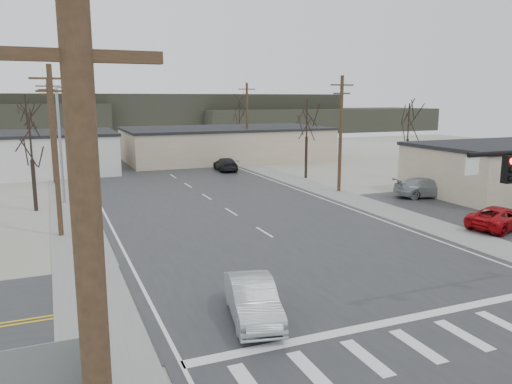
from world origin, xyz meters
The scene contains 28 objects.
ground centered at (0.00, 0.00, 0.00)m, with size 140.00×140.00×0.00m, color beige.
main_road centered at (0.00, 15.00, 0.02)m, with size 18.00×110.00×0.05m, color #2A2A2D.
cross_road centered at (0.00, 0.00, 0.02)m, with size 90.00×10.00×0.04m, color #2A2A2D.
sidewalk_left centered at (-10.60, 20.00, 0.03)m, with size 3.00×90.00×0.06m, color gray.
sidewalk_right centered at (10.60, 20.00, 0.03)m, with size 3.00×90.00×0.06m, color gray.
fire_hydrant centered at (-10.20, 8.00, 0.45)m, with size 0.24×0.24×0.87m.
building_left_far centered at (-16.00, 40.00, 2.26)m, with size 22.30×12.30×4.50m.
building_right_far centered at (10.00, 44.00, 2.15)m, with size 26.30×14.30×4.30m.
building_lot centered at (24.00, 12.00, 2.16)m, with size 14.30×10.30×4.30m.
upole_left_a centered at (-11.50, -14.00, 5.22)m, with size 2.20×0.30×10.00m.
upole_left_b centered at (-11.50, 12.00, 5.22)m, with size 2.20×0.30×10.00m.
upole_left_c centered at (-11.50, 32.00, 5.22)m, with size 2.20×0.30×10.00m.
upole_left_d centered at (-11.50, 52.00, 5.22)m, with size 2.20×0.30×10.00m.
upole_right_a centered at (11.50, 18.00, 5.22)m, with size 2.20×0.30×10.00m.
upole_right_b centered at (11.50, 40.00, 5.22)m, with size 2.20×0.30×10.00m.
streetlight_main centered at (-10.80, 22.00, 5.09)m, with size 2.40×0.25×9.00m.
tree_left_near centered at (-13.00, 20.00, 5.23)m, with size 3.30×3.30×7.35m.
tree_right_mid centered at (12.50, 26.00, 5.93)m, with size 3.74×3.74×8.33m.
tree_left_far centered at (-14.00, 46.00, 6.28)m, with size 3.96×3.96×8.82m.
tree_right_far centered at (15.00, 52.00, 5.58)m, with size 3.52×3.52×7.84m.
tree_lot centered at (22.00, 22.00, 5.58)m, with size 3.52×3.52×7.84m.
hill_center centered at (15.00, 96.00, 4.50)m, with size 80.00×18.00×9.00m, color #333026.
hill_right centered at (50.00, 90.00, 2.75)m, with size 60.00×18.00×5.50m, color #333026.
sedan_crossing centered at (-5.26, -3.00, 0.80)m, with size 1.60×4.59×1.51m, color #959A9F.
car_far_a centered at (6.46, 33.86, 0.77)m, with size 2.03×4.98×1.45m, color black.
car_far_b centered at (0.43, 51.62, 0.73)m, with size 1.62×4.04×1.38m, color black.
car_parked_red centered at (14.04, 3.14, 0.73)m, with size 2.32×5.03×1.40m, color #A5090E.
car_parked_silver centered at (16.84, 13.00, 0.82)m, with size 2.20×5.41×1.57m, color gray.
Camera 1 is at (-11.79, -19.05, 8.11)m, focal length 35.00 mm.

